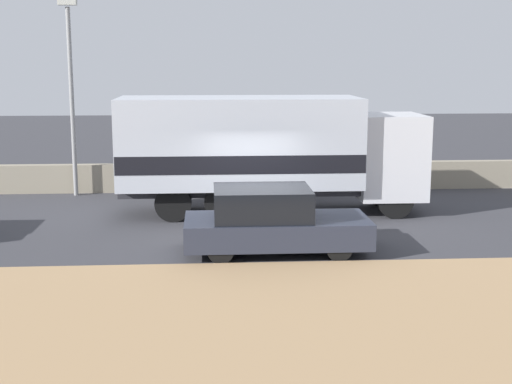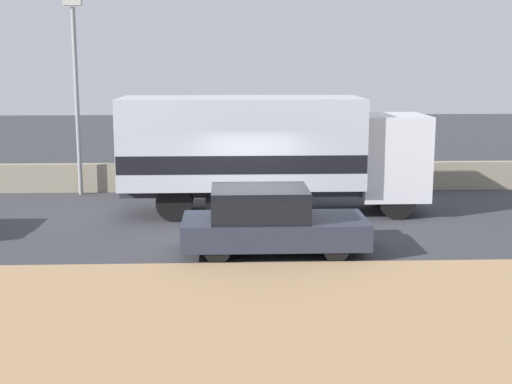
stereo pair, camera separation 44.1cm
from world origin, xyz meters
TOP-DOWN VIEW (x-y plane):
  - ground_plane at (0.00, 0.00)m, footprint 80.00×80.00m
  - dirt_shoulder_foreground at (0.00, -5.54)m, footprint 60.00×6.60m
  - stone_wall_backdrop at (0.00, 6.49)m, footprint 60.00×0.35m
  - street_lamp at (-5.38, 6.01)m, footprint 0.56×0.28m
  - box_truck at (0.39, 2.88)m, footprint 8.48×2.59m
  - car_hatchback at (0.30, -1.31)m, footprint 4.12×1.84m

SIDE VIEW (x-z plane):
  - ground_plane at x=0.00m, z-range 0.00..0.00m
  - dirt_shoulder_foreground at x=0.00m, z-range 0.00..0.04m
  - stone_wall_backdrop at x=0.00m, z-range 0.00..0.93m
  - car_hatchback at x=0.30m, z-range -0.02..1.46m
  - box_truck at x=0.39m, z-range 0.20..3.48m
  - street_lamp at x=-5.38m, z-range 0.54..6.68m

